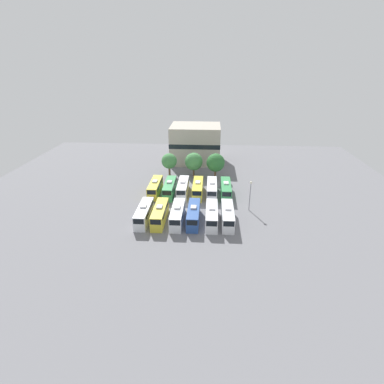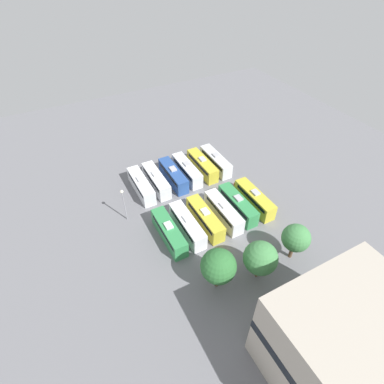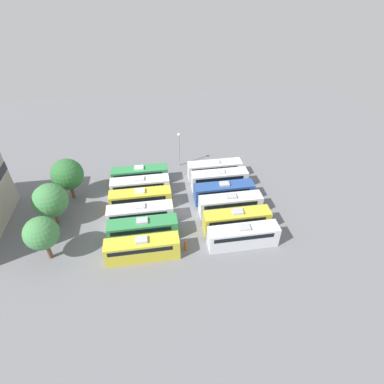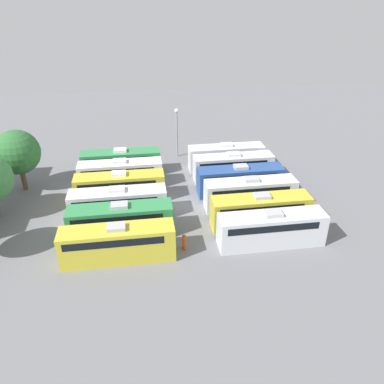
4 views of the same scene
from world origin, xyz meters
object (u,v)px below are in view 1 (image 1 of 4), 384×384
at_px(bus_5, 228,215).
at_px(bus_6, 155,187).
at_px(bus_7, 170,188).
at_px(worker_person, 153,200).
at_px(light_pole, 250,191).
at_px(bus_9, 198,188).
at_px(bus_2, 178,214).
at_px(bus_11, 226,189).
at_px(tree_0, 169,161).
at_px(tree_2, 216,163).
at_px(bus_1, 160,213).
at_px(bus_4, 212,215).
at_px(bus_0, 144,213).
at_px(bus_8, 183,188).
at_px(bus_10, 212,188).
at_px(bus_3, 194,214).
at_px(depot_building, 195,143).
at_px(tree_1, 194,162).

bearing_deg(bus_5, bus_6, 141.94).
height_order(bus_7, worker_person, bus_7).
height_order(bus_6, light_pole, light_pole).
distance_m(bus_9, worker_person, 12.09).
bearing_deg(bus_7, bus_9, 1.58).
relative_size(bus_2, bus_7, 1.00).
relative_size(bus_11, tree_0, 1.46).
xyz_separation_m(bus_6, bus_11, (18.02, -0.01, 0.00)).
bearing_deg(worker_person, tree_2, 49.61).
distance_m(bus_1, worker_person, 8.83).
bearing_deg(bus_6, bus_4, -44.19).
distance_m(bus_2, bus_9, 14.70).
xyz_separation_m(bus_1, bus_4, (10.99, 0.10, 0.00)).
distance_m(bus_1, bus_7, 14.03).
relative_size(bus_0, bus_1, 1.00).
bearing_deg(tree_0, bus_4, -64.94).
relative_size(bus_8, bus_9, 1.00).
height_order(bus_10, worker_person, bus_10).
xyz_separation_m(bus_3, bus_10, (3.82, 13.99, 0.00)).
xyz_separation_m(bus_4, light_pole, (8.53, 6.14, 3.12)).
bearing_deg(tree_0, bus_10, -45.39).
bearing_deg(bus_5, tree_0, 120.75).
bearing_deg(bus_0, bus_2, -0.26).
height_order(bus_5, worker_person, bus_5).
bearing_deg(tree_0, bus_0, -93.93).
relative_size(bus_2, bus_11, 1.00).
distance_m(light_pole, depot_building, 38.38).
bearing_deg(bus_0, tree_1, 71.77).
distance_m(bus_11, light_pole, 9.93).
distance_m(bus_5, bus_7, 19.72).
bearing_deg(bus_8, bus_3, -75.74).
distance_m(bus_1, bus_5, 14.32).
relative_size(bus_3, bus_11, 1.00).
distance_m(bus_6, light_pole, 24.60).
bearing_deg(bus_7, tree_2, 45.24).
bearing_deg(tree_2, worker_person, -130.39).
bearing_deg(bus_0, tree_2, 59.34).
bearing_deg(bus_4, bus_8, 117.54).
xyz_separation_m(bus_0, bus_5, (17.71, 0.23, 0.00)).
xyz_separation_m(bus_10, bus_11, (3.51, -0.00, 0.00)).
relative_size(bus_8, tree_0, 1.46).
bearing_deg(bus_0, bus_11, 38.47).
relative_size(bus_2, bus_6, 1.00).
height_order(bus_7, depot_building, depot_building).
height_order(bus_8, bus_11, same).
xyz_separation_m(tree_1, tree_2, (6.31, -1.48, 0.30)).
height_order(bus_11, depot_building, depot_building).
bearing_deg(bus_4, bus_6, 135.81).
xyz_separation_m(bus_3, bus_5, (7.16, 0.02, 0.00)).
xyz_separation_m(bus_1, bus_5, (14.32, 0.24, 0.00)).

